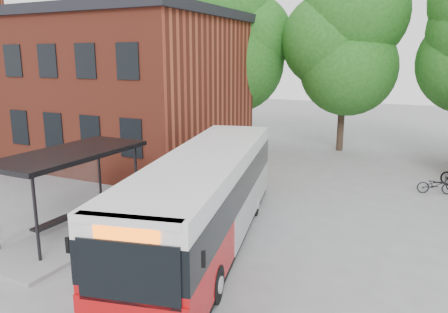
% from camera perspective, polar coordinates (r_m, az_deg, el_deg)
% --- Properties ---
extents(ground, '(100.00, 100.00, 0.00)m').
position_cam_1_polar(ground, '(14.58, -2.86, -11.29)').
color(ground, slate).
extents(station_building, '(18.40, 10.40, 8.50)m').
position_cam_1_polar(station_building, '(28.42, -17.57, 8.76)').
color(station_building, maroon).
rests_on(station_building, ground).
extents(bus_shelter, '(3.60, 7.00, 2.90)m').
position_cam_1_polar(bus_shelter, '(15.92, -19.12, -4.34)').
color(bus_shelter, black).
rests_on(bus_shelter, ground).
extents(tree_0, '(7.92, 7.92, 11.00)m').
position_cam_1_polar(tree_0, '(30.33, 1.69, 11.92)').
color(tree_0, '#1A5115').
rests_on(tree_0, ground).
extents(tree_1, '(7.92, 7.92, 10.40)m').
position_cam_1_polar(tree_1, '(29.17, 15.40, 10.86)').
color(tree_1, '#1A5115').
rests_on(tree_1, ground).
extents(city_bus, '(5.15, 12.10, 3.01)m').
position_cam_1_polar(city_bus, '(14.07, -2.25, -5.61)').
color(city_bus, '#B30C0E').
rests_on(city_bus, ground).
extents(bicycle_0, '(1.65, 0.92, 0.82)m').
position_cam_1_polar(bicycle_0, '(21.64, 25.91, -3.35)').
color(bicycle_0, black).
rests_on(bicycle_0, ground).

